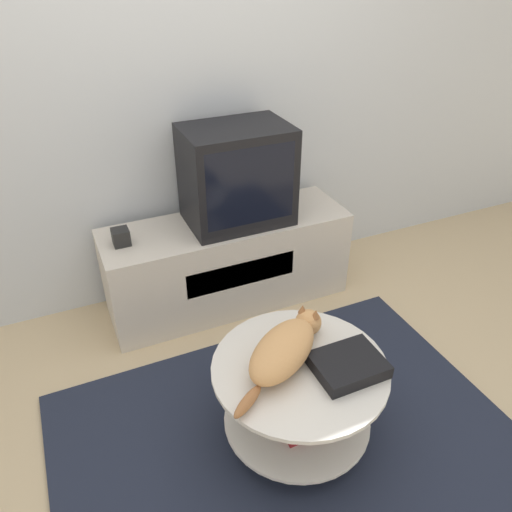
{
  "coord_description": "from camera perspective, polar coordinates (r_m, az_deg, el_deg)",
  "views": [
    {
      "loc": [
        -0.69,
        -1.19,
        1.86
      ],
      "look_at": [
        0.1,
        0.59,
        0.62
      ],
      "focal_mm": 35.0,
      "sensor_mm": 36.0,
      "label": 1
    }
  ],
  "objects": [
    {
      "name": "wall_back",
      "position": [
        2.75,
        -9.36,
        20.36
      ],
      "size": [
        8.0,
        0.05,
        2.6
      ],
      "color": "silver",
      "rests_on": "ground_plane"
    },
    {
      "name": "tv",
      "position": [
        2.69,
        -2.19,
        9.17
      ],
      "size": [
        0.56,
        0.39,
        0.53
      ],
      "color": "black",
      "rests_on": "tv_stand"
    },
    {
      "name": "tv_stand",
      "position": [
        2.91,
        -3.27,
        -0.72
      ],
      "size": [
        1.39,
        0.44,
        0.53
      ],
      "color": "beige",
      "rests_on": "ground_plane"
    },
    {
      "name": "cat",
      "position": [
        1.98,
        3.32,
        -10.49
      ],
      "size": [
        0.53,
        0.4,
        0.15
      ],
      "rotation": [
        0.0,
        0.0,
        0.6
      ],
      "color": "tan",
      "rests_on": "coffee_table"
    },
    {
      "name": "speaker",
      "position": [
        2.64,
        -15.18,
        2.11
      ],
      "size": [
        0.09,
        0.09,
        0.09
      ],
      "color": "black",
      "rests_on": "tv_stand"
    },
    {
      "name": "coffee_table",
      "position": [
        2.13,
        4.88,
        -15.34
      ],
      "size": [
        0.7,
        0.7,
        0.42
      ],
      "color": "#B2B2B7",
      "rests_on": "rug"
    },
    {
      "name": "rug",
      "position": [
        2.31,
        4.08,
        -20.98
      ],
      "size": [
        1.95,
        1.46,
        0.02
      ],
      "color": "#1E2333",
      "rests_on": "ground_plane"
    },
    {
      "name": "ground_plane",
      "position": [
        2.31,
        4.07,
        -21.13
      ],
      "size": [
        12.0,
        12.0,
        0.0
      ],
      "primitive_type": "plane",
      "color": "tan"
    },
    {
      "name": "dvd_box",
      "position": [
        2.01,
        10.49,
        -12.13
      ],
      "size": [
        0.27,
        0.21,
        0.05
      ],
      "color": "black",
      "rests_on": "coffee_table"
    }
  ]
}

